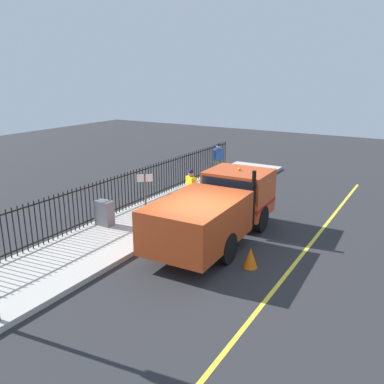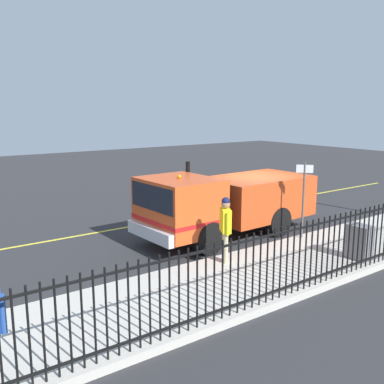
{
  "view_description": "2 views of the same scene",
  "coord_description": "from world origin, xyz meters",
  "views": [
    {
      "loc": [
        -5.6,
        9.82,
        5.52
      ],
      "look_at": [
        1.78,
        -2.36,
        1.33
      ],
      "focal_mm": 37.7,
      "sensor_mm": 36.0,
      "label": 1
    },
    {
      "loc": [
        10.74,
        -10.47,
        4.11
      ],
      "look_at": [
        0.74,
        -3.24,
        1.72
      ],
      "focal_mm": 40.93,
      "sensor_mm": 36.0,
      "label": 2
    }
  ],
  "objects": [
    {
      "name": "street_sign",
      "position": [
        2.19,
        -0.1,
        1.62
      ],
      "size": [
        0.39,
        0.36,
        2.34
      ],
      "color": "#4C4C4C",
      "rests_on": "sidewalk_slab"
    },
    {
      "name": "sidewalk_slab",
      "position": [
        3.47,
        0.0,
        0.08
      ],
      "size": [
        2.98,
        26.3,
        0.16
      ],
      "primitive_type": "cube",
      "color": "#B7B2A8",
      "rests_on": "ground"
    },
    {
      "name": "traffic_cone",
      "position": [
        -1.46,
        -0.34,
        0.31
      ],
      "size": [
        0.44,
        0.44,
        0.62
      ],
      "primitive_type": "cone",
      "color": "orange",
      "rests_on": "ground"
    },
    {
      "name": "work_truck",
      "position": [
        0.34,
        -1.81,
        1.21
      ],
      "size": [
        2.47,
        6.23,
        2.41
      ],
      "rotation": [
        0.0,
        0.0,
        3.18
      ],
      "color": "#D84C1E",
      "rests_on": "ground"
    },
    {
      "name": "lane_marking",
      "position": [
        -2.53,
        0.0,
        0.0
      ],
      "size": [
        0.12,
        23.67,
        0.01
      ],
      "primitive_type": "cube",
      "color": "yellow",
      "rests_on": "ground"
    },
    {
      "name": "utility_cabinet",
      "position": [
        4.35,
        -0.42,
        0.62
      ],
      "size": [
        0.63,
        0.41,
        0.92
      ],
      "primitive_type": "cube",
      "color": "slate",
      "rests_on": "sidewalk_slab"
    },
    {
      "name": "worker_standing",
      "position": [
        2.48,
        -3.44,
        1.22
      ],
      "size": [
        0.57,
        0.42,
        1.72
      ],
      "rotation": [
        0.0,
        0.0,
        2.64
      ],
      "color": "yellow",
      "rests_on": "sidewalk_slab"
    },
    {
      "name": "ground_plane",
      "position": [
        0.0,
        0.0,
        0.0
      ],
      "size": [
        57.87,
        57.87,
        0.0
      ],
      "primitive_type": "plane",
      "color": "#2B2B2D",
      "rests_on": "ground"
    }
  ]
}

